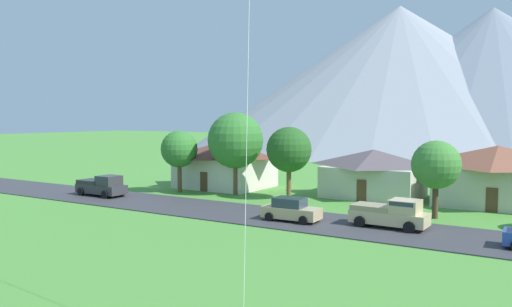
% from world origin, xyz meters
% --- Properties ---
extents(road_strip, '(160.00, 7.29, 0.08)m').
position_xyz_m(road_strip, '(0.00, 31.13, 0.04)').
color(road_strip, '#38383D').
rests_on(road_strip, ground).
extents(mountain_east_ridge, '(105.75, 105.75, 35.75)m').
position_xyz_m(mountain_east_ridge, '(-24.68, 129.22, 17.87)').
color(mountain_east_ridge, '#8E939E').
rests_on(mountain_east_ridge, ground).
extents(mountain_far_east_ridge, '(94.41, 94.41, 33.47)m').
position_xyz_m(mountain_far_east_ridge, '(-3.22, 131.84, 16.73)').
color(mountain_far_east_ridge, gray).
rests_on(mountain_far_east_ridge, ground).
extents(mountain_west_ridge, '(103.37, 103.37, 23.38)m').
position_xyz_m(mountain_west_ridge, '(-0.19, 134.81, 11.69)').
color(mountain_west_ridge, gray).
rests_on(mountain_west_ridge, ground).
extents(house_leftmost, '(10.41, 7.27, 5.21)m').
position_xyz_m(house_leftmost, '(7.98, 45.38, 2.70)').
color(house_leftmost, beige).
rests_on(house_leftmost, ground).
extents(house_right_center, '(9.36, 7.00, 4.55)m').
position_xyz_m(house_right_center, '(-2.70, 44.78, 2.36)').
color(house_right_center, beige).
rests_on(house_right_center, ground).
extents(house_rightmost, '(9.55, 8.34, 5.11)m').
position_xyz_m(house_rightmost, '(-18.73, 43.11, 2.64)').
color(house_rightmost, beige).
rests_on(house_rightmost, ground).
extents(tree_near_left, '(4.20, 4.20, 6.73)m').
position_xyz_m(tree_near_left, '(-9.00, 39.45, 4.60)').
color(tree_near_left, brown).
rests_on(tree_near_left, ground).
extents(tree_left_of_center, '(5.49, 5.49, 8.09)m').
position_xyz_m(tree_left_of_center, '(-14.82, 39.23, 5.33)').
color(tree_left_of_center, brown).
rests_on(tree_left_of_center, ground).
extents(tree_right_of_center, '(3.64, 3.64, 5.89)m').
position_xyz_m(tree_right_of_center, '(4.65, 37.14, 4.05)').
color(tree_right_of_center, '#4C3823').
rests_on(tree_right_of_center, ground).
extents(tree_far_right, '(3.72, 3.72, 6.27)m').
position_xyz_m(tree_far_right, '(-20.42, 37.43, 4.37)').
color(tree_far_right, brown).
rests_on(tree_far_right, ground).
extents(parked_car_tan_mid_west, '(4.26, 2.20, 1.68)m').
position_xyz_m(parked_car_tan_mid_west, '(-4.05, 30.42, 0.87)').
color(parked_car_tan_mid_west, tan).
rests_on(parked_car_tan_mid_west, road_strip).
extents(pickup_truck_sand_west_side, '(5.25, 2.42, 1.99)m').
position_xyz_m(pickup_truck_sand_west_side, '(2.86, 31.97, 1.06)').
color(pickup_truck_sand_west_side, '#C6B284').
rests_on(pickup_truck_sand_west_side, road_strip).
extents(pickup_truck_charcoal_east_side, '(5.25, 2.42, 1.99)m').
position_xyz_m(pickup_truck_charcoal_east_side, '(-24.96, 31.41, 1.06)').
color(pickup_truck_charcoal_east_side, '#333338').
rests_on(pickup_truck_charcoal_east_side, road_strip).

